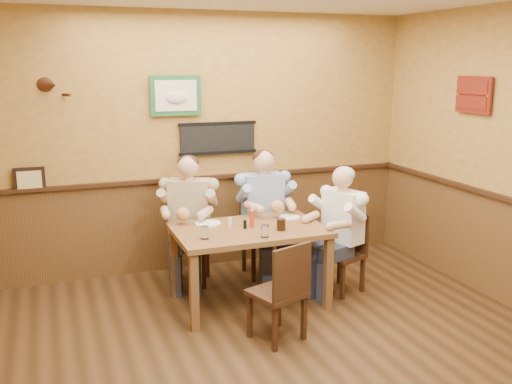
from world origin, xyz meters
The scene contains 17 objects.
room centered at (0.13, 0.17, 1.69)m, with size 5.02×5.03×2.81m.
dining_table centered at (0.20, 1.31, 0.66)m, with size 1.40×0.90×0.75m.
chair_back_left centered at (-0.19, 2.02, 0.43)m, with size 0.39×0.39×0.85m, color #392112, non-canonical shape.
chair_back_right centered at (0.59, 1.96, 0.43)m, with size 0.40×0.40×0.86m, color #392112, non-canonical shape.
chair_right_end centered at (1.17, 1.25, 0.40)m, with size 0.37×0.37×0.80m, color #392112, non-canonical shape.
chair_near_side centered at (0.17, 0.55, 0.43)m, with size 0.39×0.39×0.85m, color #392112, non-canonical shape.
diner_tan_shirt centered at (-0.19, 2.02, 0.61)m, with size 0.56×0.56×1.21m, color tan, non-canonical shape.
diner_blue_polo centered at (0.59, 1.96, 0.62)m, with size 0.57×0.57×1.23m, color #869DC9, non-canonical shape.
diner_white_elder centered at (1.17, 1.25, 0.57)m, with size 0.53×0.53×1.15m, color white, non-canonical shape.
water_glass_left centered at (-0.28, 1.13, 0.81)m, with size 0.08×0.08×0.11m, color white.
water_glass_mid centered at (0.24, 0.99, 0.81)m, with size 0.07×0.07×0.11m, color white.
cola_tumbler centered at (0.45, 1.13, 0.80)m, with size 0.08×0.08×0.11m, color black.
hot_sauce_bottle centered at (0.24, 1.33, 0.84)m, with size 0.04×0.04×0.18m, color #B43113.
salt_shaker centered at (0.05, 1.41, 0.79)m, with size 0.03×0.03×0.08m, color silver.
pepper_shaker centered at (0.16, 1.30, 0.79)m, with size 0.03×0.03×0.08m, color black.
plate_far_left centered at (-0.13, 1.57, 0.76)m, with size 0.25×0.25×0.02m, color white.
plate_far_right centered at (0.70, 1.50, 0.76)m, with size 0.21×0.21×0.01m, color white.
Camera 1 is at (-1.53, -3.51, 2.26)m, focal length 40.00 mm.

